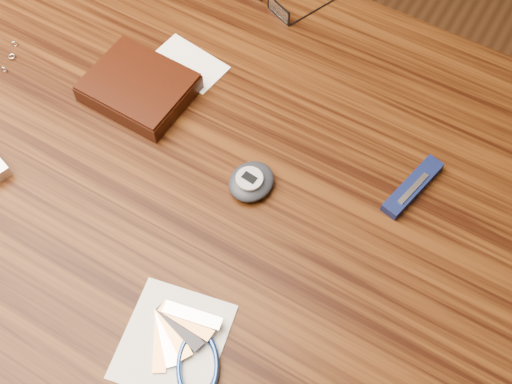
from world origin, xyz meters
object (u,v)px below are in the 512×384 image
(desk, at_px, (229,225))
(pocket_knife, at_px, (413,187))
(wallet_and_card, at_px, (140,87))
(notepad_keys, at_px, (186,351))
(pedometer, at_px, (251,181))

(desk, relative_size, pocket_knife, 10.62)
(wallet_and_card, relative_size, pocket_knife, 1.67)
(desk, xyz_separation_m, notepad_keys, (0.07, -0.18, 0.11))
(wallet_and_card, height_order, pocket_knife, wallet_and_card)
(pedometer, height_order, notepad_keys, pedometer)
(pedometer, bearing_deg, notepad_keys, -78.00)
(desk, relative_size, pedometer, 16.62)
(desk, distance_m, pedometer, 0.12)
(pocket_knife, bearing_deg, wallet_and_card, -173.00)
(pocket_knife, bearing_deg, notepad_keys, -112.34)
(pedometer, bearing_deg, wallet_and_card, 166.12)
(pedometer, xyz_separation_m, notepad_keys, (0.04, -0.20, -0.01))
(pedometer, bearing_deg, pocket_knife, 29.01)
(notepad_keys, bearing_deg, desk, 110.18)
(wallet_and_card, distance_m, notepad_keys, 0.33)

